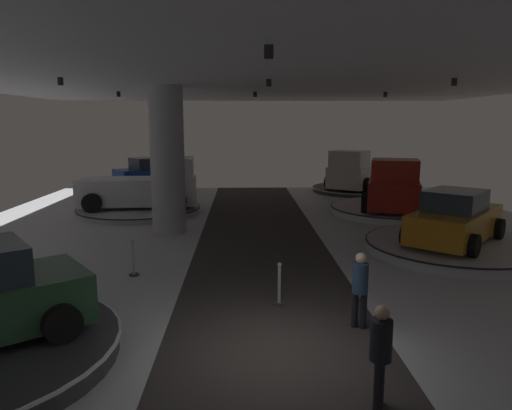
# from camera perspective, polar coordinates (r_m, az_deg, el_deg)

# --- Properties ---
(ground) EXTENTS (24.00, 44.00, 0.06)m
(ground) POSITION_cam_1_polar(r_m,az_deg,el_deg) (9.01, 2.61, -17.67)
(ground) COLOR silver
(ceiling_with_spotlights) EXTENTS (24.00, 44.00, 0.39)m
(ceiling_with_spotlights) POSITION_cam_1_polar(r_m,az_deg,el_deg) (8.10, 2.94, 19.88)
(ceiling_with_spotlights) COLOR silver
(column_left) EXTENTS (1.28, 1.28, 5.50)m
(column_left) POSITION_cam_1_polar(r_m,az_deg,el_deg) (17.95, -10.75, 5.35)
(column_left) COLOR #ADADB2
(column_left) RESTS_ON ground
(display_platform_mid_right) EXTENTS (5.60, 5.60, 0.35)m
(display_platform_mid_right) POSITION_cam_1_polar(r_m,az_deg,el_deg) (16.48, 22.93, -4.70)
(display_platform_mid_right) COLOR #B7B7BC
(display_platform_mid_right) RESTS_ON ground
(display_car_mid_right) EXTENTS (4.15, 4.33, 1.71)m
(display_car_mid_right) POSITION_cam_1_polar(r_m,az_deg,el_deg) (16.26, 23.12, -1.57)
(display_car_mid_right) COLOR #B77519
(display_car_mid_right) RESTS_ON display_platform_mid_right
(display_platform_far_left) EXTENTS (5.68, 5.68, 0.26)m
(display_platform_far_left) POSITION_cam_1_polar(r_m,az_deg,el_deg) (22.55, -14.05, -0.52)
(display_platform_far_left) COLOR #B7B7BC
(display_platform_far_left) RESTS_ON ground
(pickup_truck_far_left) EXTENTS (5.43, 2.93, 2.30)m
(pickup_truck_far_left) POSITION_cam_1_polar(r_m,az_deg,el_deg) (22.34, -13.35, 2.14)
(pickup_truck_far_left) COLOR silver
(pickup_truck_far_left) RESTS_ON display_platform_far_left
(display_platform_deep_right) EXTENTS (5.68, 5.68, 0.26)m
(display_platform_deep_right) POSITION_cam_1_polar(r_m,az_deg,el_deg) (29.25, 12.42, 1.92)
(display_platform_deep_right) COLOR #333338
(display_platform_deep_right) RESTS_ON ground
(pickup_truck_deep_right) EXTENTS (4.73, 5.57, 2.30)m
(pickup_truck_deep_right) POSITION_cam_1_polar(r_m,az_deg,el_deg) (28.83, 12.28, 3.91)
(pickup_truck_deep_right) COLOR silver
(pickup_truck_deep_right) RESTS_ON display_platform_deep_right
(display_platform_deep_left) EXTENTS (4.62, 4.62, 0.35)m
(display_platform_deep_left) POSITION_cam_1_polar(r_m,az_deg,el_deg) (29.47, -12.63, 2.06)
(display_platform_deep_left) COLOR silver
(display_platform_deep_left) RESTS_ON ground
(display_car_deep_left) EXTENTS (4.44, 3.97, 1.71)m
(display_car_deep_left) POSITION_cam_1_polar(r_m,az_deg,el_deg) (29.35, -12.75, 3.83)
(display_car_deep_left) COLOR navy
(display_car_deep_left) RESTS_ON display_platform_deep_left
(display_platform_far_right) EXTENTS (5.68, 5.68, 0.34)m
(display_platform_far_right) POSITION_cam_1_polar(r_m,az_deg,el_deg) (22.55, 16.30, -0.52)
(display_platform_far_right) COLOR silver
(display_platform_far_right) RESTS_ON ground
(pickup_truck_far_right) EXTENTS (3.87, 5.69, 2.30)m
(pickup_truck_far_right) POSITION_cam_1_polar(r_m,az_deg,el_deg) (22.06, 16.45, 2.10)
(pickup_truck_far_right) COLOR maroon
(pickup_truck_far_right) RESTS_ON display_platform_far_right
(visitor_walking_near) EXTENTS (0.32, 0.32, 1.59)m
(visitor_walking_near) POSITION_cam_1_polar(r_m,az_deg,el_deg) (9.84, 12.58, -9.55)
(visitor_walking_near) COLOR black
(visitor_walking_near) RESTS_ON ground
(visitor_walking_far) EXTENTS (0.32, 0.32, 1.59)m
(visitor_walking_far) POSITION_cam_1_polar(r_m,az_deg,el_deg) (7.33, 14.97, -16.71)
(visitor_walking_far) COLOR black
(visitor_walking_far) RESTS_ON ground
(stanchion_a) EXTENTS (0.28, 0.28, 1.01)m
(stanchion_a) POSITION_cam_1_polar(r_m,az_deg,el_deg) (13.37, -14.73, -6.78)
(stanchion_a) COLOR #333338
(stanchion_a) RESTS_ON ground
(stanchion_b) EXTENTS (0.28, 0.28, 1.01)m
(stanchion_b) POSITION_cam_1_polar(r_m,az_deg,el_deg) (10.96, 2.85, -10.22)
(stanchion_b) COLOR #333338
(stanchion_b) RESTS_ON ground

